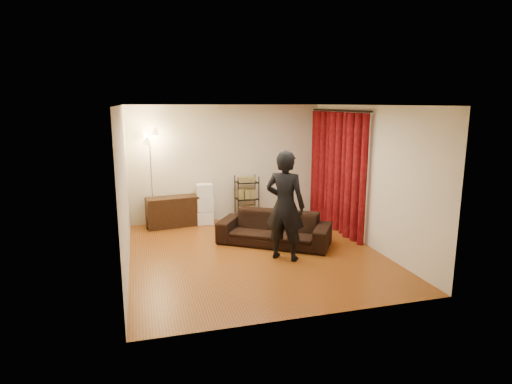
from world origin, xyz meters
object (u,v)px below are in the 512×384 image
object	(u,v)px
storage_boxes	(205,204)
wire_shelf	(247,199)
person	(285,206)
media_cabinet	(173,212)
sofa	(274,228)
floor_lamp	(151,180)

from	to	relation	value
storage_boxes	wire_shelf	xyz separation A→B (m)	(0.98, -0.03, 0.07)
person	media_cabinet	world-z (taller)	person
sofa	floor_lamp	xyz separation A→B (m)	(-2.25, 1.74, 0.78)
person	storage_boxes	size ratio (longest dim) A/B	2.08
wire_shelf	floor_lamp	bearing A→B (deg)	178.61
storage_boxes	floor_lamp	world-z (taller)	floor_lamp
person	wire_shelf	xyz separation A→B (m)	(-0.04, 2.58, -0.43)
wire_shelf	media_cabinet	bearing A→B (deg)	176.99
sofa	floor_lamp	bearing A→B (deg)	175.66
floor_lamp	person	bearing A→B (deg)	-49.66
media_cabinet	storage_boxes	size ratio (longest dim) A/B	1.24
storage_boxes	wire_shelf	bearing A→B (deg)	-1.65
floor_lamp	wire_shelf	bearing A→B (deg)	0.30
media_cabinet	storage_boxes	bearing A→B (deg)	-9.23
sofa	storage_boxes	distance (m)	2.09
person	storage_boxes	distance (m)	2.84
wire_shelf	floor_lamp	size ratio (longest dim) A/B	0.49
media_cabinet	floor_lamp	xyz separation A→B (m)	(-0.44, -0.05, 0.76)
floor_lamp	media_cabinet	bearing A→B (deg)	6.58
person	wire_shelf	world-z (taller)	person
storage_boxes	floor_lamp	distance (m)	1.32
storage_boxes	wire_shelf	world-z (taller)	wire_shelf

